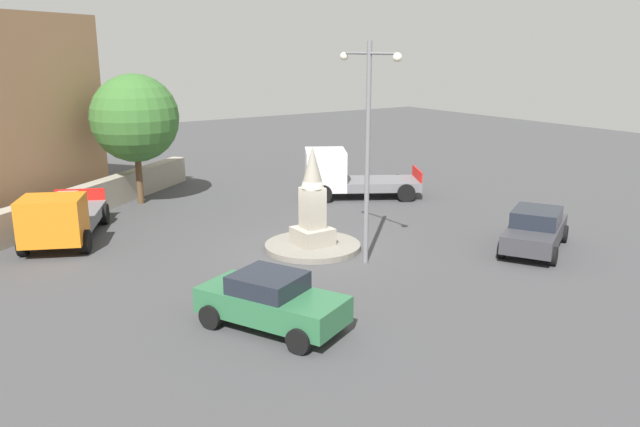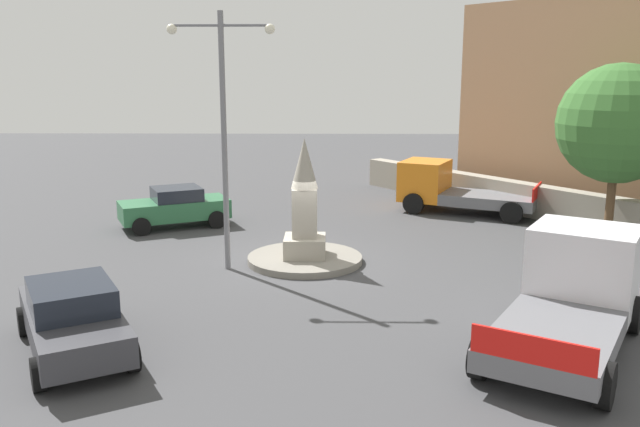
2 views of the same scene
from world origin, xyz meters
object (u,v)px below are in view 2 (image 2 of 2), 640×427
(car_dark_grey_parked_right, at_px, (73,317))
(truck_orange_parked_left, at_px, (449,188))
(car_green_passing, at_px, (175,207))
(truck_white_waiting, at_px, (574,291))
(corner_building, at_px, (611,104))
(tree_near_wall, at_px, (618,124))
(monument, at_px, (305,207))
(streetlamp, at_px, (223,117))

(car_dark_grey_parked_right, height_order, truck_orange_parked_left, truck_orange_parked_left)
(car_green_passing, bearing_deg, truck_orange_parked_left, 15.06)
(truck_orange_parked_left, relative_size, truck_white_waiting, 0.99)
(car_green_passing, height_order, corner_building, corner_building)
(car_dark_grey_parked_right, xyz_separation_m, tree_near_wall, (14.69, 9.42, 3.17))
(monument, height_order, car_green_passing, monument)
(truck_orange_parked_left, bearing_deg, car_dark_grey_parked_right, -125.95)
(streetlamp, height_order, tree_near_wall, streetlamp)
(truck_white_waiting, height_order, corner_building, corner_building)
(monument, relative_size, corner_building, 0.35)
(car_dark_grey_parked_right, distance_m, tree_near_wall, 17.73)
(tree_near_wall, bearing_deg, car_dark_grey_parked_right, -147.34)
(monument, relative_size, truck_orange_parked_left, 0.62)
(streetlamp, bearing_deg, car_green_passing, 117.66)
(monument, height_order, corner_building, corner_building)
(streetlamp, height_order, corner_building, corner_building)
(car_green_passing, distance_m, truck_orange_parked_left, 10.90)
(truck_orange_parked_left, bearing_deg, monument, -127.29)
(streetlamp, distance_m, truck_orange_parked_left, 11.70)
(monument, xyz_separation_m, streetlamp, (-2.22, -0.68, 2.70))
(streetlamp, height_order, car_green_passing, streetlamp)
(car_green_passing, bearing_deg, corner_building, 16.86)
(streetlamp, bearing_deg, truck_white_waiting, -31.55)
(monument, xyz_separation_m, truck_white_waiting, (5.96, -5.70, -0.61))
(streetlamp, bearing_deg, corner_building, 35.07)
(car_dark_grey_parked_right, xyz_separation_m, truck_orange_parked_left, (10.07, 13.89, 0.20))
(streetlamp, distance_m, truck_white_waiting, 10.15)
(truck_orange_parked_left, bearing_deg, truck_white_waiting, -88.36)
(car_green_passing, bearing_deg, streetlamp, -62.34)
(monument, distance_m, corner_building, 16.38)
(streetlamp, distance_m, corner_building, 18.38)
(monument, distance_m, streetlamp, 3.56)
(monument, relative_size, tree_near_wall, 0.60)
(monument, height_order, truck_white_waiting, monument)
(car_dark_grey_parked_right, xyz_separation_m, corner_building, (17.31, 16.44, 3.46))
(truck_orange_parked_left, xyz_separation_m, tree_near_wall, (4.62, -4.47, 2.97))
(car_green_passing, relative_size, corner_building, 0.41)
(streetlamp, relative_size, car_green_passing, 1.72)
(car_green_passing, xyz_separation_m, tree_near_wall, (15.14, -1.64, 3.18))
(monument, distance_m, car_dark_grey_parked_right, 8.00)
(streetlamp, xyz_separation_m, tree_near_wall, (12.42, 3.54, -0.47))
(monument, relative_size, car_dark_grey_parked_right, 0.79)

